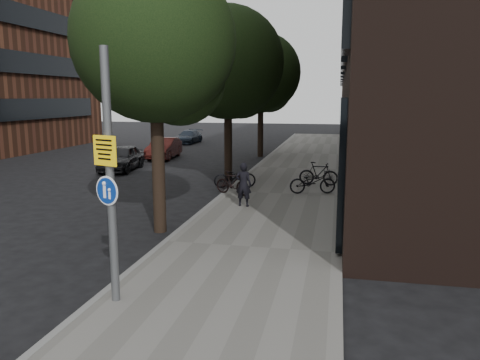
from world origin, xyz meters
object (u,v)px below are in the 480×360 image
(signpost, at_px, (110,177))
(parked_bike_facade_near, at_px, (313,182))
(pedestrian, at_px, (243,184))
(parked_car_near, at_px, (122,158))

(signpost, height_order, parked_bike_facade_near, signpost)
(signpost, height_order, pedestrian, signpost)
(signpost, bearing_deg, pedestrian, 103.61)
(signpost, bearing_deg, parked_car_near, 134.97)
(pedestrian, distance_m, parked_bike_facade_near, 3.42)
(pedestrian, height_order, parked_car_near, pedestrian)
(signpost, distance_m, pedestrian, 8.04)
(signpost, distance_m, parked_bike_facade_near, 11.04)
(parked_car_near, bearing_deg, signpost, -70.62)
(signpost, xyz_separation_m, pedestrian, (0.81, 7.85, -1.54))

